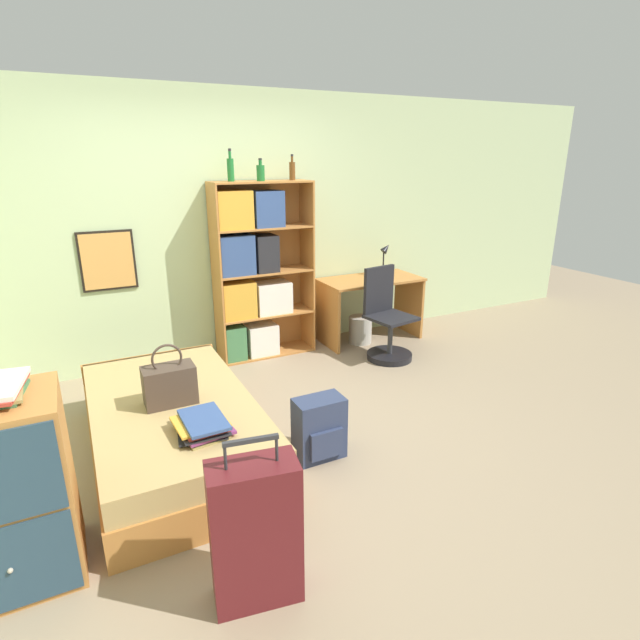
# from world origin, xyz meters

# --- Properties ---
(ground_plane) EXTENTS (14.00, 14.00, 0.00)m
(ground_plane) POSITION_xyz_m (0.00, 0.00, 0.00)
(ground_plane) COLOR gray
(wall_back) EXTENTS (10.00, 0.09, 2.60)m
(wall_back) POSITION_xyz_m (-0.00, 1.70, 1.30)
(wall_back) COLOR beige
(wall_back) RESTS_ON ground_plane
(bed) EXTENTS (1.05, 1.88, 0.41)m
(bed) POSITION_xyz_m (-0.71, 0.02, 0.20)
(bed) COLOR #B77538
(bed) RESTS_ON ground_plane
(handbag) EXTENTS (0.33, 0.18, 0.42)m
(handbag) POSITION_xyz_m (-0.71, -0.03, 0.55)
(handbag) COLOR #47382D
(handbag) RESTS_ON bed
(book_stack_on_bed) EXTENTS (0.34, 0.37, 0.09)m
(book_stack_on_bed) POSITION_xyz_m (-0.61, -0.49, 0.46)
(book_stack_on_bed) COLOR #99894C
(book_stack_on_bed) RESTS_ON bed
(suitcase) EXTENTS (0.43, 0.27, 0.85)m
(suitcase) POSITION_xyz_m (-0.60, -1.37, 0.36)
(suitcase) COLOR #5B191E
(suitcase) RESTS_ON ground_plane
(dresser) EXTENTS (0.58, 0.51, 0.95)m
(dresser) POSITION_xyz_m (-1.61, -0.73, 0.47)
(dresser) COLOR #B77538
(dresser) RESTS_ON ground_plane
(bookcase) EXTENTS (0.98, 0.34, 1.76)m
(bookcase) POSITION_xyz_m (0.41, 1.48, 0.88)
(bookcase) COLOR #B77538
(bookcase) RESTS_ON ground_plane
(bottle_green) EXTENTS (0.06, 0.06, 0.29)m
(bottle_green) POSITION_xyz_m (0.25, 1.49, 1.87)
(bottle_green) COLOR #1E6B2D
(bottle_green) RESTS_ON bookcase
(bottle_brown) EXTENTS (0.08, 0.08, 0.20)m
(bottle_brown) POSITION_xyz_m (0.52, 1.43, 1.84)
(bottle_brown) COLOR #1E6B2D
(bottle_brown) RESTS_ON bookcase
(bottle_clear) EXTENTS (0.06, 0.06, 0.24)m
(bottle_clear) POSITION_xyz_m (0.85, 1.46, 1.85)
(bottle_clear) COLOR brown
(bottle_clear) RESTS_ON bookcase
(desk) EXTENTS (1.11, 0.57, 0.70)m
(desk) POSITION_xyz_m (1.73, 1.37, 0.49)
(desk) COLOR #B77538
(desk) RESTS_ON ground_plane
(desk_lamp) EXTENTS (0.15, 0.10, 0.37)m
(desk_lamp) POSITION_xyz_m (1.96, 1.45, 0.94)
(desk_lamp) COLOR black
(desk_lamp) RESTS_ON desk
(desk_chair) EXTENTS (0.48, 0.49, 0.93)m
(desk_chair) POSITION_xyz_m (1.59, 0.82, 0.30)
(desk_chair) COLOR black
(desk_chair) RESTS_ON ground_plane
(backpack) EXTENTS (0.34, 0.23, 0.44)m
(backpack) POSITION_xyz_m (0.17, -0.48, 0.22)
(backpack) COLOR #2D3856
(backpack) RESTS_ON ground_plane
(waste_bin) EXTENTS (0.25, 0.25, 0.30)m
(waste_bin) POSITION_xyz_m (1.58, 1.31, 0.15)
(waste_bin) COLOR #B7B2A8
(waste_bin) RESTS_ON ground_plane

